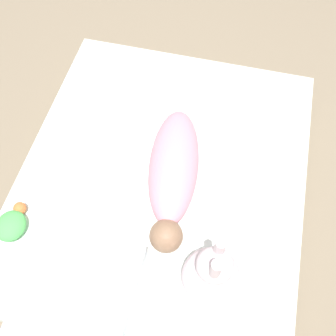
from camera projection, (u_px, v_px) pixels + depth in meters
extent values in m
plane|color=#7A6B56|center=(163.00, 189.00, 1.62)|extent=(12.00, 12.00, 0.00)
cube|color=white|center=(163.00, 182.00, 1.56)|extent=(1.27, 1.08, 0.12)
ellipsoid|color=pink|center=(174.00, 165.00, 1.45)|extent=(0.51, 0.25, 0.15)
sphere|color=#89664C|center=(166.00, 236.00, 1.32)|extent=(0.12, 0.12, 0.12)
cube|color=white|center=(78.00, 295.00, 1.25)|extent=(0.39, 0.36, 0.08)
sphere|color=silver|center=(211.00, 277.00, 1.23)|extent=(0.19, 0.19, 0.19)
sphere|color=silver|center=(215.00, 266.00, 1.11)|extent=(0.11, 0.11, 0.11)
cylinder|color=silver|center=(216.00, 269.00, 1.04)|extent=(0.03, 0.03, 0.08)
cylinder|color=silver|center=(220.00, 247.00, 1.07)|extent=(0.03, 0.03, 0.08)
ellipsoid|color=#51B756|center=(11.00, 226.00, 1.38)|extent=(0.12, 0.11, 0.06)
sphere|color=orange|center=(20.00, 208.00, 1.42)|extent=(0.05, 0.05, 0.05)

